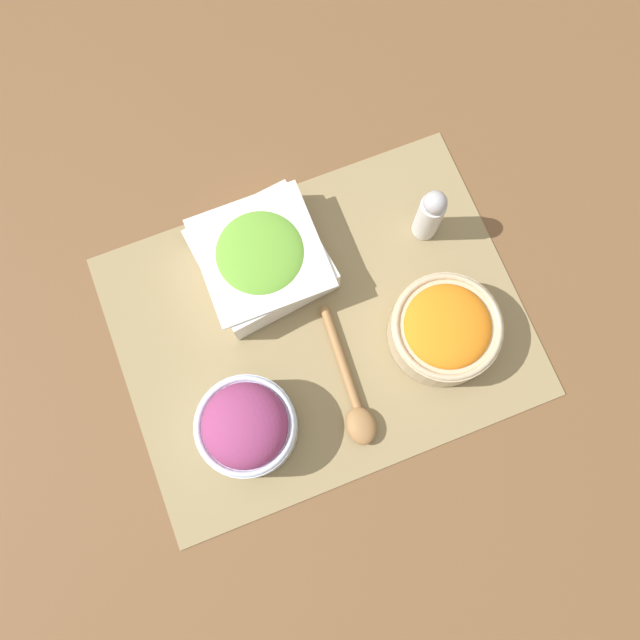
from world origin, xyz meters
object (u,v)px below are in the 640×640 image
object	(u,v)px
onion_bowl	(246,426)
lettuce_bowl	(261,258)
carrot_bowl	(445,329)
pepper_shaker	(430,214)
wooden_spoon	(355,401)

from	to	relation	value
onion_bowl	lettuce_bowl	size ratio (longest dim) A/B	0.72
carrot_bowl	pepper_shaker	bearing A→B (deg)	-105.09
pepper_shaker	carrot_bowl	bearing A→B (deg)	74.91
onion_bowl	lettuce_bowl	bearing A→B (deg)	-114.63
carrot_bowl	pepper_shaker	size ratio (longest dim) A/B	1.36
onion_bowl	carrot_bowl	distance (m)	0.28
lettuce_bowl	carrot_bowl	bearing A→B (deg)	136.64
lettuce_bowl	carrot_bowl	size ratio (longest dim) A/B	1.21
carrot_bowl	wooden_spoon	size ratio (longest dim) A/B	0.75
carrot_bowl	wooden_spoon	bearing A→B (deg)	16.81
lettuce_bowl	wooden_spoon	xyz separation A→B (m)	(-0.05, 0.22, -0.02)
onion_bowl	pepper_shaker	size ratio (longest dim) A/B	1.19
wooden_spoon	lettuce_bowl	bearing A→B (deg)	-77.92
onion_bowl	carrot_bowl	bearing A→B (deg)	-175.04
onion_bowl	pepper_shaker	world-z (taller)	pepper_shaker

